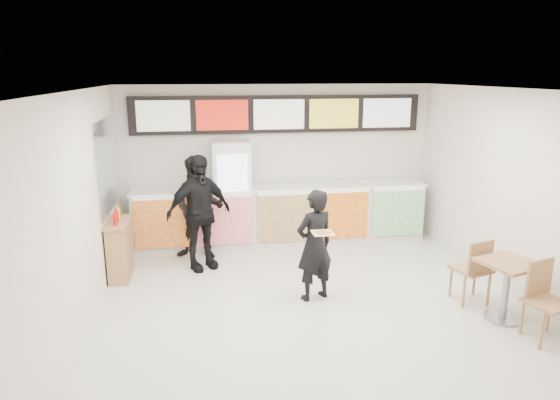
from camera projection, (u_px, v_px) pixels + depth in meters
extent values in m
plane|color=beige|center=(318.00, 318.00, 6.74)|extent=(7.00, 7.00, 0.00)
plane|color=white|center=(323.00, 91.00, 5.99)|extent=(7.00, 7.00, 0.00)
plane|color=silver|center=(278.00, 163.00, 9.71)|extent=(6.00, 0.00, 6.00)
plane|color=silver|center=(74.00, 222.00, 5.90)|extent=(0.00, 7.00, 7.00)
plane|color=silver|center=(534.00, 201.00, 6.83)|extent=(0.00, 7.00, 7.00)
cube|color=silver|center=(281.00, 215.00, 9.56)|extent=(5.50, 0.70, 1.10)
cube|color=silver|center=(281.00, 187.00, 9.42)|extent=(5.56, 0.76, 0.04)
cube|color=red|center=(163.00, 224.00, 8.84)|extent=(0.99, 0.02, 0.90)
cube|color=#F63692|center=(225.00, 221.00, 9.02)|extent=(0.99, 0.02, 0.90)
cube|color=brown|center=(285.00, 218.00, 9.19)|extent=(0.99, 0.02, 0.90)
cube|color=yellow|center=(342.00, 216.00, 9.36)|extent=(0.99, 0.02, 0.90)
cube|color=green|center=(398.00, 213.00, 9.53)|extent=(0.99, 0.02, 0.90)
cube|color=black|center=(278.00, 114.00, 9.40)|extent=(5.50, 0.12, 0.70)
cube|color=beige|center=(163.00, 116.00, 9.00)|extent=(0.95, 0.02, 0.55)
cube|color=red|center=(222.00, 115.00, 9.16)|extent=(0.95, 0.02, 0.55)
cube|color=white|center=(279.00, 114.00, 9.33)|extent=(0.95, 0.02, 0.55)
cube|color=yellow|center=(334.00, 114.00, 9.49)|extent=(0.95, 0.02, 0.55)
cube|color=white|center=(387.00, 113.00, 9.66)|extent=(0.95, 0.02, 0.55)
cube|color=white|center=(232.00, 194.00, 9.33)|extent=(0.70, 0.65, 2.00)
cube|color=white|center=(233.00, 196.00, 8.99)|extent=(0.54, 0.02, 1.50)
cylinder|color=#18871A|center=(222.00, 228.00, 9.14)|extent=(0.07, 0.07, 0.22)
cylinder|color=#DC5B12|center=(230.00, 227.00, 9.16)|extent=(0.07, 0.07, 0.22)
cylinder|color=red|center=(237.00, 227.00, 9.19)|extent=(0.07, 0.07, 0.22)
cylinder|color=blue|center=(245.00, 227.00, 9.21)|extent=(0.07, 0.07, 0.22)
cylinder|color=#DC5B12|center=(222.00, 208.00, 9.05)|extent=(0.07, 0.07, 0.22)
cylinder|color=red|center=(229.00, 207.00, 9.07)|extent=(0.07, 0.07, 0.22)
cylinder|color=blue|center=(237.00, 207.00, 9.09)|extent=(0.07, 0.07, 0.22)
cylinder|color=#18871A|center=(245.00, 207.00, 9.11)|extent=(0.07, 0.07, 0.22)
cylinder|color=red|center=(221.00, 187.00, 8.95)|extent=(0.07, 0.07, 0.22)
cylinder|color=blue|center=(229.00, 187.00, 8.98)|extent=(0.07, 0.07, 0.22)
cylinder|color=#18871A|center=(237.00, 187.00, 9.00)|extent=(0.07, 0.07, 0.22)
cylinder|color=#DC5B12|center=(244.00, 186.00, 9.02)|extent=(0.07, 0.07, 0.22)
cylinder|color=blue|center=(220.00, 167.00, 8.86)|extent=(0.07, 0.07, 0.22)
cylinder|color=#18871A|center=(228.00, 166.00, 8.88)|extent=(0.07, 0.07, 0.22)
cylinder|color=#DC5B12|center=(236.00, 166.00, 8.90)|extent=(0.07, 0.07, 0.22)
cylinder|color=red|center=(244.00, 166.00, 8.92)|extent=(0.07, 0.07, 0.22)
cube|color=#B2B7BF|center=(108.00, 164.00, 8.18)|extent=(0.01, 2.00, 1.50)
imported|color=black|center=(315.00, 245.00, 7.12)|extent=(0.70, 0.58, 1.64)
imported|color=black|center=(199.00, 208.00, 8.71)|extent=(1.04, 0.90, 1.83)
imported|color=black|center=(199.00, 213.00, 8.21)|extent=(1.23, 0.93, 1.94)
cube|color=beige|center=(323.00, 233.00, 6.61)|extent=(0.28, 0.28, 0.01)
cone|color=#CC7233|center=(323.00, 232.00, 6.60)|extent=(0.36, 0.36, 0.02)
cube|color=#AE824F|center=(509.00, 263.00, 6.50)|extent=(0.83, 0.83, 0.04)
cylinder|color=gray|center=(506.00, 292.00, 6.60)|extent=(0.09, 0.09, 0.79)
cylinder|color=gray|center=(502.00, 318.00, 6.70)|extent=(0.48, 0.48, 0.03)
cube|color=#AE824F|center=(548.00, 303.00, 6.05)|extent=(0.58, 0.58, 0.04)
cube|color=#AE824F|center=(540.00, 277.00, 6.19)|extent=(0.43, 0.16, 0.46)
cube|color=#AE824F|center=(471.00, 269.00, 7.10)|extent=(0.58, 0.58, 0.04)
cube|color=#AE824F|center=(481.00, 258.00, 6.84)|extent=(0.43, 0.16, 0.46)
cube|color=#AE824F|center=(120.00, 250.00, 7.98)|extent=(0.30, 0.80, 0.90)
cube|color=#AE824F|center=(118.00, 222.00, 7.86)|extent=(0.34, 0.84, 0.04)
cylinder|color=red|center=(115.00, 220.00, 7.63)|extent=(0.06, 0.06, 0.18)
cylinder|color=red|center=(117.00, 217.00, 7.79)|extent=(0.06, 0.06, 0.18)
cylinder|color=yellow|center=(118.00, 214.00, 7.95)|extent=(0.06, 0.06, 0.18)
cylinder|color=brown|center=(120.00, 211.00, 8.10)|extent=(0.06, 0.06, 0.18)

